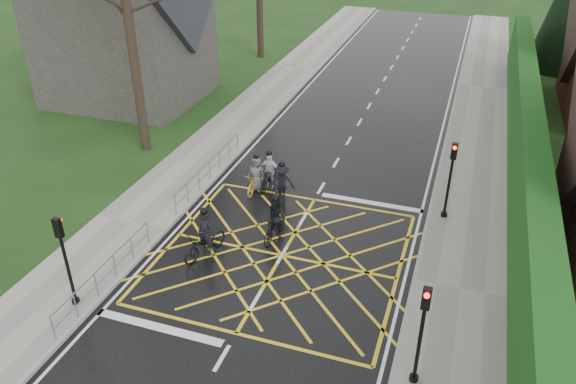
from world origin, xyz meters
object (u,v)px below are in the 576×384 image
Objects in this scene: cyclist_rear at (205,240)px; cyclist_front at (269,175)px; cyclist_mid at (281,187)px; cyclist_back at (275,223)px; cyclist_lead at (256,178)px.

cyclist_rear reaches higher than cyclist_front.
cyclist_rear is 4.47m from cyclist_mid.
cyclist_back is at bearing 60.87° from cyclist_rear.
cyclist_mid is 1.11× the size of cyclist_front.
cyclist_front is at bearing 119.25° from cyclist_back.
cyclist_front is (-1.51, 3.39, -0.04)m from cyclist_back.
cyclist_back is 3.62m from cyclist_lead.
cyclist_mid is 1.13× the size of cyclist_lead.
cyclist_mid is (-0.66, 2.56, -0.02)m from cyclist_back.
cyclist_lead is (-0.44, -0.34, -0.06)m from cyclist_front.
cyclist_rear is at bearing -132.82° from cyclist_back.
cyclist_back reaches higher than cyclist_lead.
cyclist_mid reaches higher than cyclist_lead.
cyclist_lead is (-1.94, 3.05, -0.10)m from cyclist_back.
cyclist_mid is at bearing -21.13° from cyclist_lead.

